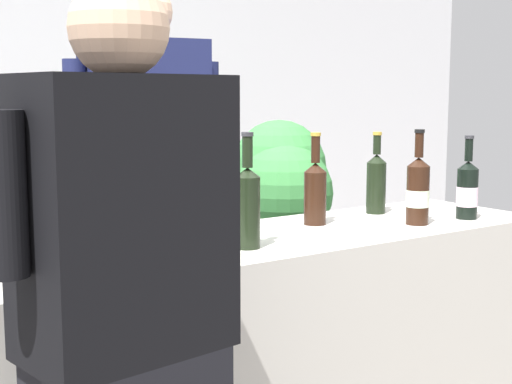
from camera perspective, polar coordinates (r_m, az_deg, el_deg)
The scene contains 12 objects.
counter at distance 2.42m, azimuth -2.91°, elevation -14.69°, with size 2.54×0.58×0.91m, color beige.
wine_bottle_0 at distance 2.86m, azimuth 9.33°, elevation 0.81°, with size 0.07×0.07×0.31m.
wine_bottle_1 at distance 2.82m, azimuth 16.10°, elevation 0.18°, with size 0.08×0.08×0.31m.
wine_bottle_2 at distance 2.28m, azimuth -1.82°, elevation -1.06°, with size 0.08×0.08×0.32m.
wine_bottle_3 at distance 2.03m, azimuth -18.95°, elevation -2.48°, with size 0.07×0.07×0.34m.
wine_bottle_6 at distance 2.19m, azimuth -0.66°, elevation -0.93°, with size 0.08×0.08×0.35m.
wine_bottle_7 at distance 2.14m, azimuth -10.74°, elevation -1.52°, with size 0.08×0.08×0.35m.
wine_bottle_10 at distance 2.59m, azimuth 4.62°, elevation 0.13°, with size 0.08×0.08×0.33m.
wine_bottle_11 at distance 2.65m, azimuth 12.47°, elevation 0.14°, with size 0.08×0.08×0.34m.
wine_glass at distance 2.21m, azimuth -5.03°, elevation -1.06°, with size 0.08×0.08×0.19m.
person_server at distance 2.77m, azimuth -8.44°, elevation -2.95°, with size 0.59×0.29×1.77m.
potted_shrub at distance 3.60m, azimuth 1.77°, elevation -1.55°, with size 0.57×0.64×1.25m.
Camera 1 is at (-1.17, -1.90, 1.38)m, focal length 51.46 mm.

